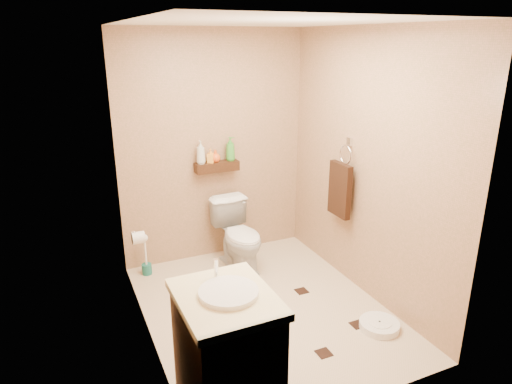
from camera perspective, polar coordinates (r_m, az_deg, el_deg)
name	(u,v)px	position (r m, az deg, el deg)	size (l,w,h in m)	color
ground	(264,309)	(4.19, 1.02, -14.40)	(2.50, 2.50, 0.00)	beige
wall_back	(214,148)	(4.80, -5.30, 5.49)	(2.00, 0.04, 2.40)	tan
wall_front	(359,240)	(2.68, 12.71, -5.82)	(2.00, 0.04, 2.40)	tan
wall_left	(140,197)	(3.39, -14.32, -0.64)	(0.04, 2.50, 2.40)	tan
wall_right	(366,167)	(4.19, 13.60, 3.08)	(0.04, 2.50, 2.40)	tan
ceiling	(266,22)	(3.52, 1.26, 20.49)	(2.00, 2.50, 0.02)	white
wall_shelf	(217,167)	(4.77, -4.91, 3.18)	(0.46, 0.14, 0.10)	#3E2311
floor_accents	(271,311)	(4.16, 1.88, -14.64)	(1.35, 1.40, 0.01)	black
toilet	(239,236)	(4.73, -2.09, -5.47)	(0.40, 0.69, 0.71)	white
vanity	(227,352)	(3.02, -3.65, -19.32)	(0.57, 0.69, 0.97)	brown
bathroom_scale	(379,325)	(4.07, 15.16, -15.76)	(0.41, 0.41, 0.07)	white
toilet_brush	(146,260)	(4.80, -13.57, -8.30)	(0.10, 0.10, 0.44)	#1A695E
towel_ring	(340,187)	(4.40, 10.50, 0.59)	(0.12, 0.30, 0.76)	silver
toilet_paper	(138,238)	(4.22, -14.51, -5.55)	(0.12, 0.11, 0.12)	white
bottle_a	(201,152)	(4.68, -6.93, 4.94)	(0.09, 0.09, 0.24)	silver
bottle_b	(211,156)	(4.72, -5.70, 4.53)	(0.06, 0.07, 0.15)	#FEA635
bottle_c	(216,156)	(4.74, -5.08, 4.51)	(0.10, 0.10, 0.13)	#E1571A
bottle_d	(230,149)	(4.78, -3.23, 5.42)	(0.10, 0.10, 0.25)	green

